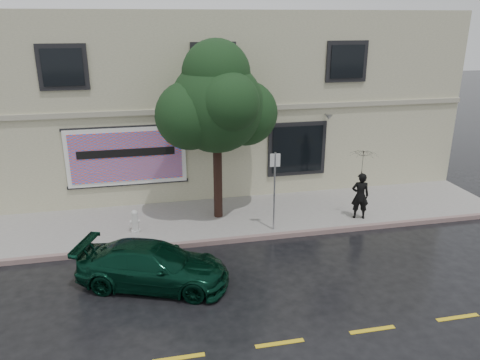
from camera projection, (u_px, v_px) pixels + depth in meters
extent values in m
plane|color=black|center=(244.00, 265.00, 13.43)|extent=(90.00, 90.00, 0.00)
cube|color=#9F9B96|center=(224.00, 218.00, 16.41)|extent=(20.00, 3.50, 0.15)
cube|color=slate|center=(234.00, 240.00, 14.79)|extent=(20.00, 0.18, 0.16)
cube|color=gold|center=(280.00, 343.00, 10.20)|extent=(19.00, 0.12, 0.01)
cube|color=beige|center=(200.00, 95.00, 20.60)|extent=(20.00, 8.00, 7.00)
cube|color=#9E9984|center=(214.00, 110.00, 16.83)|extent=(20.00, 0.12, 0.18)
cube|color=black|center=(297.00, 149.00, 18.02)|extent=(2.30, 0.10, 2.10)
cube|color=black|center=(297.00, 149.00, 17.96)|extent=(2.00, 0.05, 1.80)
cube|color=black|center=(62.00, 67.00, 15.25)|extent=(1.30, 0.05, 1.20)
cube|color=black|center=(214.00, 64.00, 16.25)|extent=(1.30, 0.05, 1.20)
cube|color=black|center=(347.00, 62.00, 17.26)|extent=(1.30, 0.05, 1.20)
cube|color=white|center=(127.00, 156.00, 16.67)|extent=(4.20, 0.06, 2.10)
cube|color=#F45436|center=(127.00, 157.00, 16.63)|extent=(3.90, 0.04, 1.80)
cube|color=black|center=(129.00, 184.00, 17.04)|extent=(4.30, 0.10, 0.10)
cube|color=black|center=(124.00, 127.00, 16.36)|extent=(4.30, 0.10, 0.10)
cube|color=black|center=(126.00, 153.00, 16.56)|extent=(3.40, 0.02, 0.28)
imported|color=black|center=(153.00, 265.00, 12.27)|extent=(4.34, 3.05, 1.16)
imported|color=black|center=(360.00, 196.00, 15.99)|extent=(0.68, 0.54, 1.64)
imported|color=black|center=(363.00, 162.00, 15.60)|extent=(1.31, 1.31, 0.75)
cylinder|color=black|center=(218.00, 179.00, 15.96)|extent=(0.30, 0.30, 2.74)
sphere|color=black|center=(217.00, 106.00, 15.13)|extent=(3.05, 3.05, 3.05)
cylinder|color=beige|center=(136.00, 231.00, 15.17)|extent=(0.29, 0.29, 0.08)
cylinder|color=beige|center=(135.00, 222.00, 15.07)|extent=(0.22, 0.22, 0.54)
sphere|color=beige|center=(134.00, 213.00, 14.97)|extent=(0.22, 0.22, 0.22)
cylinder|color=beige|center=(135.00, 221.00, 15.06)|extent=(0.31, 0.10, 0.10)
cylinder|color=#999BA2|center=(274.00, 192.00, 14.94)|extent=(0.06, 0.06, 2.62)
cube|color=silver|center=(275.00, 160.00, 14.59)|extent=(0.32, 0.05, 0.42)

